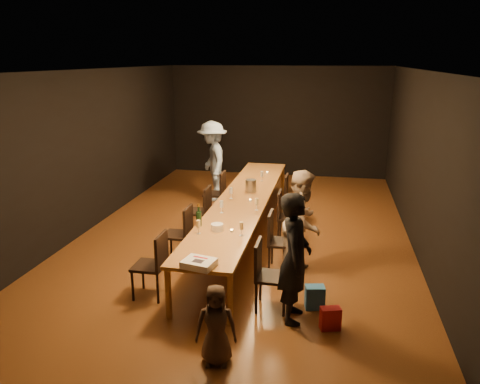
% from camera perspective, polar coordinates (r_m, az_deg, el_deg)
% --- Properties ---
extents(ground, '(10.00, 10.00, 0.00)m').
position_cam_1_polar(ground, '(8.68, 0.38, -5.58)').
color(ground, '#4F2713').
rests_on(ground, ground).
extents(room_shell, '(6.04, 10.04, 3.02)m').
position_cam_1_polar(room_shell, '(8.15, 0.40, 8.13)').
color(room_shell, black).
rests_on(room_shell, ground).
extents(table, '(0.90, 6.00, 0.75)m').
position_cam_1_polar(table, '(8.44, 0.39, -1.15)').
color(table, '#985C2C').
rests_on(table, ground).
extents(chair_right_0, '(0.42, 0.42, 0.93)m').
position_cam_1_polar(chair_right_0, '(6.20, 3.95, -10.16)').
color(chair_right_0, black).
rests_on(chair_right_0, ground).
extents(chair_right_1, '(0.42, 0.42, 0.93)m').
position_cam_1_polar(chair_right_1, '(7.29, 5.19, -6.05)').
color(chair_right_1, black).
rests_on(chair_right_1, ground).
extents(chair_right_2, '(0.42, 0.42, 0.93)m').
position_cam_1_polar(chair_right_2, '(8.41, 6.09, -3.02)').
color(chair_right_2, black).
rests_on(chair_right_2, ground).
extents(chair_right_3, '(0.42, 0.42, 0.93)m').
position_cam_1_polar(chair_right_3, '(9.55, 6.77, -0.71)').
color(chair_right_3, black).
rests_on(chair_right_3, ground).
extents(chair_left_0, '(0.42, 0.42, 0.93)m').
position_cam_1_polar(chair_left_0, '(6.60, -11.02, -8.72)').
color(chair_left_0, black).
rests_on(chair_left_0, ground).
extents(chair_left_1, '(0.42, 0.42, 0.93)m').
position_cam_1_polar(chair_left_1, '(7.64, -7.65, -5.08)').
color(chair_left_1, black).
rests_on(chair_left_1, ground).
extents(chair_left_2, '(0.42, 0.42, 0.93)m').
position_cam_1_polar(chair_left_2, '(8.71, -5.12, -2.31)').
color(chair_left_2, black).
rests_on(chair_left_2, ground).
extents(chair_left_3, '(0.42, 0.42, 0.93)m').
position_cam_1_polar(chair_left_3, '(9.81, -3.16, -0.15)').
color(chair_left_3, black).
rests_on(chair_left_3, ground).
extents(woman_birthday, '(0.42, 0.62, 1.67)m').
position_cam_1_polar(woman_birthday, '(5.84, 6.71, -7.98)').
color(woman_birthday, black).
rests_on(woman_birthday, ground).
extents(woman_tan, '(0.78, 0.91, 1.62)m').
position_cam_1_polar(woman_tan, '(7.11, 7.63, -3.74)').
color(woman_tan, tan).
rests_on(woman_tan, ground).
extents(man_blue, '(1.12, 1.36, 1.83)m').
position_cam_1_polar(man_blue, '(10.75, -3.37, 3.77)').
color(man_blue, '#7C97C0').
rests_on(man_blue, ground).
extents(child, '(0.49, 0.36, 0.91)m').
position_cam_1_polar(child, '(5.19, -2.93, -15.89)').
color(child, '#412F24').
rests_on(child, ground).
extents(gift_bag_red, '(0.27, 0.20, 0.29)m').
position_cam_1_polar(gift_bag_red, '(6.00, 10.95, -14.90)').
color(gift_bag_red, red).
rests_on(gift_bag_red, ground).
extents(gift_bag_blue, '(0.28, 0.22, 0.31)m').
position_cam_1_polar(gift_bag_blue, '(6.40, 9.10, -12.54)').
color(gift_bag_blue, '#2A69B6').
rests_on(gift_bag_blue, ground).
extents(birthday_cake, '(0.43, 0.37, 0.09)m').
position_cam_1_polar(birthday_cake, '(5.77, -5.03, -8.65)').
color(birthday_cake, white).
rests_on(birthday_cake, table).
extents(plate_stack, '(0.23, 0.23, 0.10)m').
position_cam_1_polar(plate_stack, '(6.90, -2.81, -4.31)').
color(plate_stack, white).
rests_on(plate_stack, table).
extents(champagne_bottle, '(0.09, 0.09, 0.35)m').
position_cam_1_polar(champagne_bottle, '(7.07, -5.05, -2.80)').
color(champagne_bottle, black).
rests_on(champagne_bottle, table).
extents(ice_bucket, '(0.24, 0.24, 0.23)m').
position_cam_1_polar(ice_bucket, '(8.87, 1.34, 0.79)').
color(ice_bucket, '#A4A5A9').
rests_on(ice_bucket, table).
extents(wineglass_0, '(0.06, 0.06, 0.21)m').
position_cam_1_polar(wineglass_0, '(6.78, -5.08, -4.26)').
color(wineglass_0, beige).
rests_on(wineglass_0, table).
extents(wineglass_1, '(0.06, 0.06, 0.21)m').
position_cam_1_polar(wineglass_1, '(6.68, 0.17, -4.52)').
color(wineglass_1, beige).
rests_on(wineglass_1, table).
extents(wineglass_2, '(0.06, 0.06, 0.21)m').
position_cam_1_polar(wineglass_2, '(7.65, -2.26, -1.82)').
color(wineglass_2, silver).
rests_on(wineglass_2, table).
extents(wineglass_3, '(0.06, 0.06, 0.21)m').
position_cam_1_polar(wineglass_3, '(7.78, 2.03, -1.51)').
color(wineglass_3, beige).
rests_on(wineglass_3, table).
extents(wineglass_4, '(0.06, 0.06, 0.21)m').
position_cam_1_polar(wineglass_4, '(8.41, -1.10, -0.15)').
color(wineglass_4, silver).
rests_on(wineglass_4, table).
extents(wineglass_5, '(0.06, 0.06, 0.21)m').
position_cam_1_polar(wineglass_5, '(9.64, 2.69, 1.95)').
color(wineglass_5, silver).
rests_on(wineglass_5, table).
extents(tealight_near, '(0.05, 0.05, 0.03)m').
position_cam_1_polar(tealight_near, '(6.85, -1.03, -4.77)').
color(tealight_near, '#B2B7B2').
rests_on(tealight_near, table).
extents(tealight_mid, '(0.05, 0.05, 0.03)m').
position_cam_1_polar(tealight_mid, '(8.29, 1.25, -1.03)').
color(tealight_mid, '#B2B7B2').
rests_on(tealight_mid, table).
extents(tealight_far, '(0.05, 0.05, 0.03)m').
position_cam_1_polar(tealight_far, '(10.31, 3.32, 2.36)').
color(tealight_far, '#B2B7B2').
rests_on(tealight_far, table).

